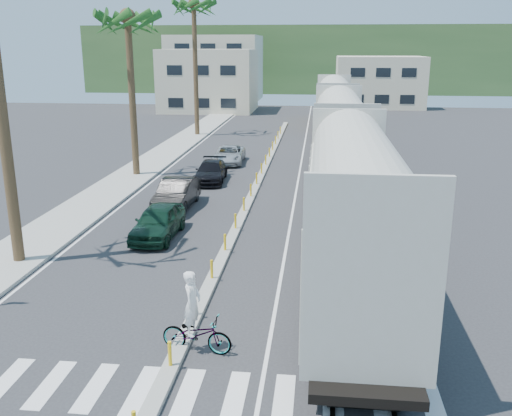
{
  "coord_description": "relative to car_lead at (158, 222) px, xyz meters",
  "views": [
    {
      "loc": [
        3.77,
        -14.15,
        8.36
      ],
      "look_at": [
        1.29,
        8.07,
        2.0
      ],
      "focal_mm": 40.0,
      "sensor_mm": 36.0,
      "label": 1
    }
  ],
  "objects": [
    {
      "name": "ground",
      "position": [
        3.34,
        -9.73,
        -0.74
      ],
      "size": [
        140.0,
        140.0,
        0.0
      ],
      "primitive_type": "plane",
      "color": "#28282B",
      "rests_on": "ground"
    },
    {
      "name": "sidewalk",
      "position": [
        -5.16,
        15.27,
        -0.67
      ],
      "size": [
        3.0,
        90.0,
        0.15
      ],
      "primitive_type": "cube",
      "color": "gray",
      "rests_on": "ground"
    },
    {
      "name": "rails",
      "position": [
        8.34,
        18.27,
        -0.71
      ],
      "size": [
        1.56,
        100.0,
        0.06
      ],
      "color": "black",
      "rests_on": "ground"
    },
    {
      "name": "median",
      "position": [
        3.34,
        10.23,
        -0.66
      ],
      "size": [
        0.45,
        60.0,
        0.85
      ],
      "color": "gray",
      "rests_on": "ground"
    },
    {
      "name": "crosswalk",
      "position": [
        3.34,
        -11.73,
        -0.74
      ],
      "size": [
        14.0,
        2.2,
        0.01
      ],
      "primitive_type": "cube",
      "color": "silver",
      "rests_on": "ground"
    },
    {
      "name": "lane_markings",
      "position": [
        1.19,
        15.27,
        -0.74
      ],
      "size": [
        9.42,
        90.0,
        0.01
      ],
      "color": "silver",
      "rests_on": "ground"
    },
    {
      "name": "freight_train",
      "position": [
        8.34,
        14.76,
        2.16
      ],
      "size": [
        3.0,
        60.94,
        5.85
      ],
      "color": "#B2B1A3",
      "rests_on": "ground"
    },
    {
      "name": "palm_trees",
      "position": [
        -4.76,
        12.97,
        10.06
      ],
      "size": [
        3.5,
        37.2,
        13.75
      ],
      "color": "brown",
      "rests_on": "ground"
    },
    {
      "name": "buildings",
      "position": [
        -3.07,
        61.92,
        3.62
      ],
      "size": [
        38.0,
        27.0,
        10.0
      ],
      "color": "beige",
      "rests_on": "ground"
    },
    {
      "name": "hillside",
      "position": [
        3.34,
        90.27,
        5.26
      ],
      "size": [
        80.0,
        20.0,
        12.0
      ],
      "primitive_type": "cube",
      "color": "#385628",
      "rests_on": "ground"
    },
    {
      "name": "car_lead",
      "position": [
        0.0,
        0.0,
        0.0
      ],
      "size": [
        1.94,
        4.44,
        1.49
      ],
      "primitive_type": "imported",
      "rotation": [
        0.0,
        0.0,
        -0.02
      ],
      "color": "black",
      "rests_on": "ground"
    },
    {
      "name": "car_second",
      "position": [
        -0.37,
        4.91,
        0.03
      ],
      "size": [
        1.79,
        4.76,
        1.55
      ],
      "primitive_type": "imported",
      "rotation": [
        0.0,
        0.0,
        -0.02
      ],
      "color": "black",
      "rests_on": "ground"
    },
    {
      "name": "car_third",
      "position": [
        0.3,
        11.17,
        -0.09
      ],
      "size": [
        2.33,
        4.7,
        1.31
      ],
      "primitive_type": "imported",
      "rotation": [
        0.0,
        0.0,
        0.06
      ],
      "color": "black",
      "rests_on": "ground"
    },
    {
      "name": "car_rear",
      "position": [
        0.52,
        17.25,
        -0.11
      ],
      "size": [
        2.45,
        4.73,
        1.27
      ],
      "primitive_type": "imported",
      "rotation": [
        0.0,
        0.0,
        0.04
      ],
      "color": "#B3B6B9",
      "rests_on": "ground"
    },
    {
      "name": "cyclist",
      "position": [
        3.82,
        -9.68,
        0.03
      ],
      "size": [
        1.34,
        2.27,
        2.43
      ],
      "rotation": [
        0.0,
        0.0,
        1.42
      ],
      "color": "#9EA0A5",
      "rests_on": "ground"
    }
  ]
}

